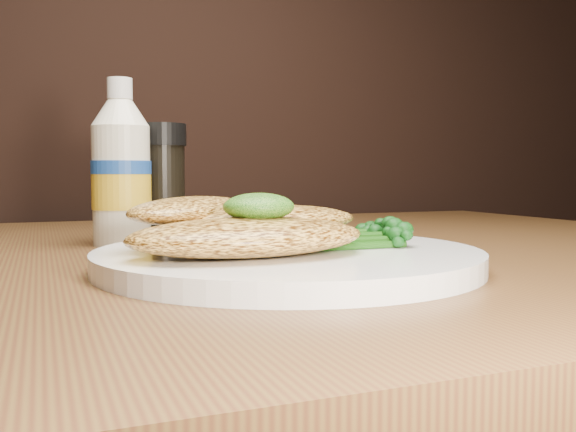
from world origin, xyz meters
name	(u,v)px	position (x,y,z in m)	size (l,w,h in m)	color
plate	(288,258)	(0.03, 0.91, 0.76)	(0.29, 0.29, 0.02)	white
chicken_front	(249,237)	(-0.01, 0.88, 0.78)	(0.17, 0.09, 0.03)	#F0B44C
chicken_mid	(263,220)	(0.02, 0.93, 0.79)	(0.15, 0.08, 0.02)	#F0B44C
chicken_back	(194,210)	(-0.03, 0.95, 0.79)	(0.14, 0.07, 0.02)	#F0B44C
pesto_front	(259,207)	(0.00, 0.88, 0.80)	(0.05, 0.05, 0.02)	#07340A
broccolini_bundle	(336,232)	(0.07, 0.91, 0.78)	(0.13, 0.10, 0.02)	#1A4B10
mayo_bottle	(121,162)	(-0.07, 1.11, 0.83)	(0.06, 0.06, 0.17)	silver
pepper_grinder	(163,182)	(-0.02, 1.15, 0.81)	(0.05, 0.05, 0.12)	black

